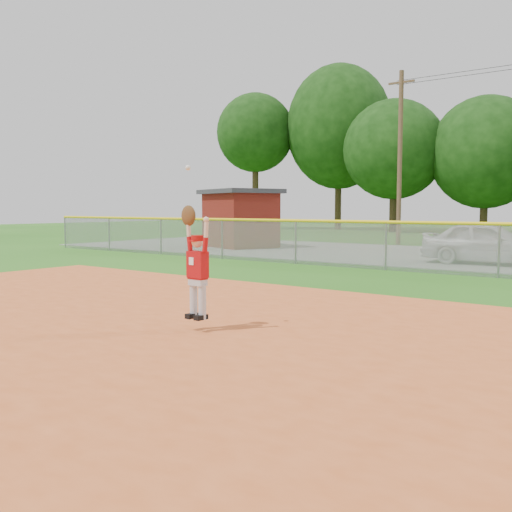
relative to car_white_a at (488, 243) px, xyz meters
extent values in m
plane|color=#276016|center=(1.25, -13.59, -0.75)|extent=(120.00, 120.00, 0.00)
cube|color=#CC5724|center=(1.25, -16.59, -0.73)|extent=(24.00, 16.00, 0.04)
imported|color=silver|center=(0.00, 0.00, 0.00)|extent=(4.34, 1.96, 1.45)
cube|color=#58130C|center=(-12.04, 1.66, 0.55)|extent=(4.05, 3.60, 2.62)
cube|color=#333338|center=(-12.04, 1.66, 1.97)|extent=(4.60, 4.15, 0.21)
cube|color=gray|center=(1.25, -3.59, 0.00)|extent=(40.00, 0.03, 1.50)
cylinder|color=yellow|center=(1.25, -3.59, 0.75)|extent=(40.00, 0.10, 0.10)
cylinder|color=gray|center=(-18.75, -3.59, 0.00)|extent=(0.06, 0.06, 1.50)
cylinder|color=gray|center=(-15.41, -3.59, 0.00)|extent=(0.06, 0.06, 1.50)
cylinder|color=gray|center=(-12.08, -3.59, 0.00)|extent=(0.06, 0.06, 1.50)
cylinder|color=gray|center=(-8.75, -3.59, 0.00)|extent=(0.06, 0.06, 1.50)
cylinder|color=gray|center=(-5.41, -3.59, 0.00)|extent=(0.06, 0.06, 1.50)
cylinder|color=gray|center=(-2.08, -3.59, 0.00)|extent=(0.06, 0.06, 1.50)
cylinder|color=gray|center=(1.25, -3.59, 0.00)|extent=(0.06, 0.06, 1.50)
cylinder|color=#4C3823|center=(-6.75, 8.41, 3.75)|extent=(0.24, 0.24, 9.00)
cube|color=#4C3823|center=(-6.75, 8.41, 7.65)|extent=(1.40, 0.10, 0.10)
cylinder|color=#422D1C|center=(-26.00, 21.43, 2.18)|extent=(0.56, 0.56, 5.87)
ellipsoid|color=#193F0F|center=(-26.00, 21.43, 7.92)|extent=(6.95, 6.95, 7.05)
cylinder|color=#422D1C|center=(-19.36, 24.82, 2.29)|extent=(0.56, 0.56, 6.10)
ellipsoid|color=#193F0F|center=(-19.36, 24.82, 8.25)|extent=(9.19, 9.19, 10.85)
cylinder|color=#422D1C|center=(-13.37, 22.94, 1.46)|extent=(0.56, 0.56, 4.43)
ellipsoid|color=#193F0F|center=(-13.37, 22.94, 5.79)|extent=(8.01, 8.01, 7.88)
cylinder|color=#422D1C|center=(-6.82, 24.59, 1.30)|extent=(0.56, 0.56, 4.11)
ellipsoid|color=#193F0F|center=(-6.82, 24.59, 5.31)|extent=(8.19, 8.19, 8.39)
cylinder|color=silver|center=(-0.77, -13.68, -0.26)|extent=(0.13, 0.13, 0.54)
cylinder|color=silver|center=(-0.57, -13.69, -0.26)|extent=(0.13, 0.13, 0.54)
cube|color=black|center=(-0.77, -13.71, -0.49)|extent=(0.12, 0.22, 0.08)
cube|color=black|center=(-0.58, -13.72, -0.49)|extent=(0.12, 0.22, 0.08)
cube|color=silver|center=(-0.67, -13.68, 0.05)|extent=(0.29, 0.17, 0.11)
cube|color=maroon|center=(-0.67, -13.68, 0.11)|extent=(0.30, 0.18, 0.04)
cube|color=#9E0B0E|center=(-0.67, -13.68, 0.32)|extent=(0.34, 0.19, 0.41)
cube|color=white|center=(-0.72, -13.77, 0.37)|extent=(0.10, 0.01, 0.12)
sphere|color=beige|center=(-0.67, -13.68, 0.67)|extent=(0.20, 0.20, 0.18)
cylinder|color=#A30B0A|center=(-0.67, -13.68, 0.72)|extent=(0.20, 0.20, 0.09)
cube|color=#A30B0A|center=(-0.68, -13.78, 0.69)|extent=(0.15, 0.12, 0.02)
cylinder|color=#9E0B0E|center=(-0.85, -13.67, 0.63)|extent=(0.11, 0.08, 0.23)
cylinder|color=beige|center=(-0.87, -13.67, 0.86)|extent=(0.09, 0.07, 0.24)
ellipsoid|color=#4C2D14|center=(-0.87, -13.67, 1.07)|extent=(0.29, 0.14, 0.32)
sphere|color=white|center=(-0.87, -13.67, 1.80)|extent=(0.09, 0.09, 0.08)
cylinder|color=#9E0B0E|center=(-0.50, -13.70, 0.63)|extent=(0.11, 0.08, 0.23)
cylinder|color=beige|center=(-0.48, -13.70, 0.86)|extent=(0.09, 0.07, 0.24)
sphere|color=beige|center=(-0.48, -13.70, 1.01)|extent=(0.09, 0.09, 0.09)
camera|label=1|loc=(5.29, -20.12, 1.19)|focal=40.00mm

